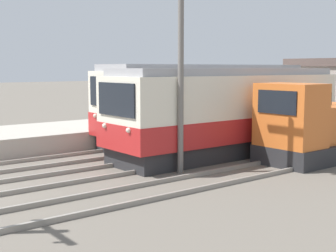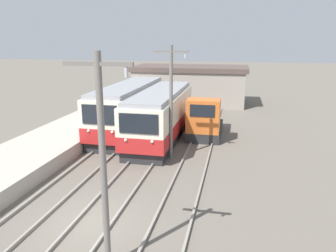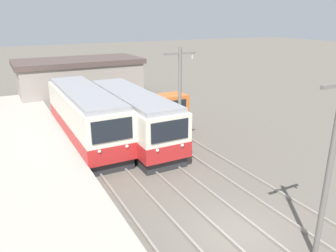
{
  "view_description": "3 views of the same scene",
  "coord_description": "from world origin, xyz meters",
  "px_view_note": "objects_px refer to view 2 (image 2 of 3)",
  "views": [
    {
      "loc": [
        13.76,
        -2.33,
        3.56
      ],
      "look_at": [
        -0.22,
        8.6,
        1.34
      ],
      "focal_mm": 50.0,
      "sensor_mm": 36.0,
      "label": 1
    },
    {
      "loc": [
        5.4,
        -10.64,
        6.95
      ],
      "look_at": [
        1.03,
        9.96,
        1.4
      ],
      "focal_mm": 35.0,
      "sensor_mm": 36.0,
      "label": 2
    },
    {
      "loc": [
        -7.62,
        -8.46,
        8.28
      ],
      "look_at": [
        1.26,
        8.26,
        1.94
      ],
      "focal_mm": 35.0,
      "sensor_mm": 36.0,
      "label": 3
    }
  ],
  "objects_px": {
    "commuter_train_left": "(130,110)",
    "shunting_locomotive": "(205,120)",
    "commuter_train_center": "(161,117)",
    "catenary_mast_near": "(103,157)",
    "catenary_mast_mid": "(171,99)"
  },
  "relations": [
    {
      "from": "commuter_train_left",
      "to": "catenary_mast_mid",
      "type": "xyz_separation_m",
      "value": [
        4.31,
        -5.25,
        1.94
      ]
    },
    {
      "from": "catenary_mast_near",
      "to": "commuter_train_center",
      "type": "bearing_deg",
      "value": 96.25
    },
    {
      "from": "commuter_train_left",
      "to": "shunting_locomotive",
      "type": "bearing_deg",
      "value": 0.69
    },
    {
      "from": "shunting_locomotive",
      "to": "catenary_mast_mid",
      "type": "distance_m",
      "value": 6.05
    },
    {
      "from": "commuter_train_center",
      "to": "catenary_mast_near",
      "type": "xyz_separation_m",
      "value": [
        1.51,
        -13.78,
        2.01
      ]
    },
    {
      "from": "commuter_train_center",
      "to": "catenary_mast_near",
      "type": "relative_size",
      "value": 1.65
    },
    {
      "from": "commuter_train_left",
      "to": "commuter_train_center",
      "type": "height_order",
      "value": "commuter_train_left"
    },
    {
      "from": "shunting_locomotive",
      "to": "catenary_mast_near",
      "type": "bearing_deg",
      "value": -95.58
    },
    {
      "from": "commuter_train_left",
      "to": "catenary_mast_near",
      "type": "bearing_deg",
      "value": -74.16
    },
    {
      "from": "commuter_train_center",
      "to": "shunting_locomotive",
      "type": "bearing_deg",
      "value": 26.28
    },
    {
      "from": "commuter_train_left",
      "to": "shunting_locomotive",
      "type": "height_order",
      "value": "commuter_train_left"
    },
    {
      "from": "commuter_train_left",
      "to": "commuter_train_center",
      "type": "bearing_deg",
      "value": -26.76
    },
    {
      "from": "commuter_train_left",
      "to": "shunting_locomotive",
      "type": "relative_size",
      "value": 2.33
    },
    {
      "from": "shunting_locomotive",
      "to": "catenary_mast_near",
      "type": "distance_m",
      "value": 15.53
    },
    {
      "from": "catenary_mast_near",
      "to": "catenary_mast_mid",
      "type": "relative_size",
      "value": 1.0
    }
  ]
}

